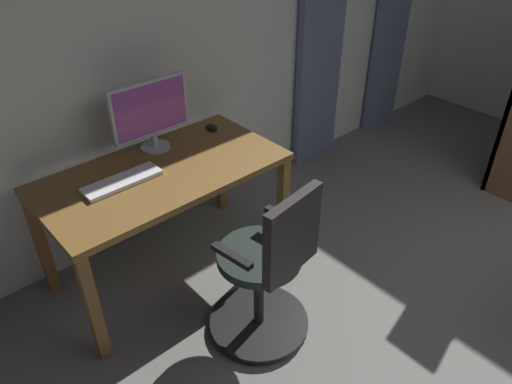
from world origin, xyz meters
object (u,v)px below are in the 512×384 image
object	(u,v)px
desk	(164,184)
computer_mouse	(212,127)
office_chair	(268,271)
computer_keyboard	(122,181)
computer_monitor	(151,111)

from	to	relation	value
desk	computer_mouse	world-z (taller)	computer_mouse
computer_mouse	office_chair	bearing A→B (deg)	67.14
desk	computer_keyboard	xyz separation A→B (m)	(0.24, -0.02, 0.11)
office_chair	computer_monitor	distance (m)	1.17
computer_monitor	computer_keyboard	world-z (taller)	computer_monitor
computer_mouse	computer_monitor	bearing A→B (deg)	-5.71
computer_keyboard	computer_monitor	bearing A→B (deg)	-147.05
office_chair	computer_monitor	xyz separation A→B (m)	(-0.02, -1.04, 0.53)
computer_monitor	computer_keyboard	bearing A→B (deg)	32.95
computer_monitor	computer_mouse	distance (m)	0.46
office_chair	computer_monitor	size ratio (longest dim) A/B	1.95
office_chair	computer_mouse	world-z (taller)	office_chair
desk	computer_keyboard	distance (m)	0.26
office_chair	computer_monitor	world-z (taller)	computer_monitor
desk	computer_monitor	world-z (taller)	computer_monitor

